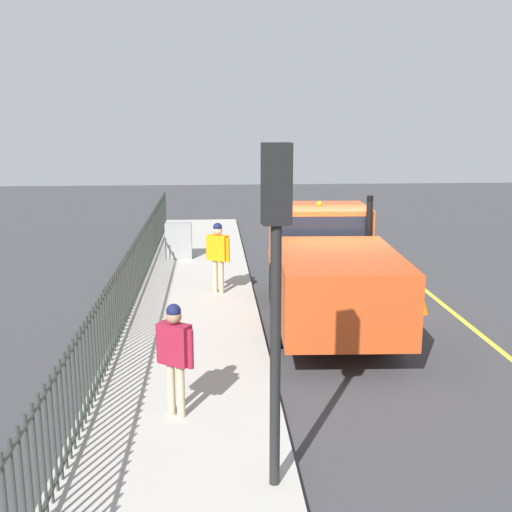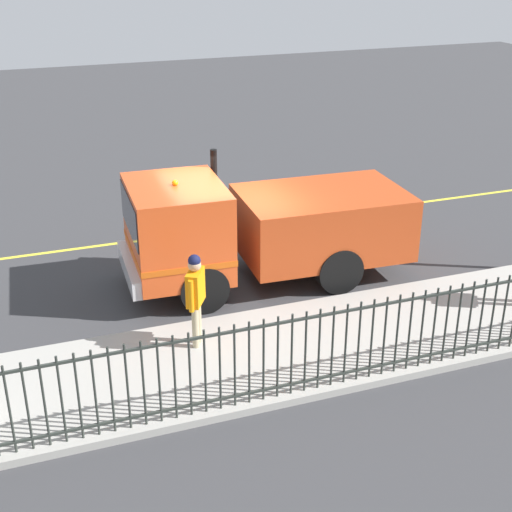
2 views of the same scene
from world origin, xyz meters
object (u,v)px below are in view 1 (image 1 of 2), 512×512
Objects in this scene: work_truck at (327,262)px; traffic_light_near at (276,250)px; pedestrian_distant at (175,348)px; utility_cabinet at (179,241)px; traffic_cone at (419,299)px; worker_standing at (218,250)px.

traffic_light_near is (1.75, 6.33, 1.63)m from work_truck.
pedestrian_distant reaches higher than utility_cabinet.
work_truck reaches higher than utility_cabinet.
utility_cabinet is 7.80m from traffic_cone.
traffic_cone is (-3.90, -6.62, -2.57)m from traffic_light_near.
traffic_light_near reaches higher than traffic_cone.
work_truck is 2.90m from worker_standing.
worker_standing reaches higher than pedestrian_distant.
work_truck is 2.37m from traffic_cone.
work_truck is 3.48× the size of worker_standing.
work_truck reaches higher than worker_standing.
worker_standing is (2.30, -1.77, -0.08)m from work_truck.
traffic_light_near is at bearing -22.97° from pedestrian_distant.
traffic_light_near reaches higher than pedestrian_distant.
worker_standing is 6.36m from pedestrian_distant.
traffic_cone is (-4.46, 1.48, -0.86)m from worker_standing.
traffic_light_near is 8.10m from traffic_cone.
worker_standing is 8.30m from traffic_light_near.
pedestrian_distant is 2.55× the size of traffic_cone.
traffic_light_near is 12.37m from utility_cabinet.
pedestrian_distant is 7.10m from traffic_cone.
pedestrian_distant is 10.29m from utility_cabinet.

